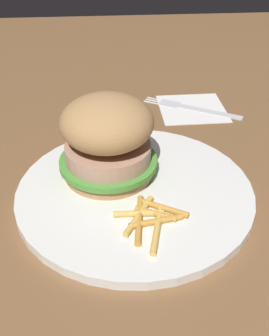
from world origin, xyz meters
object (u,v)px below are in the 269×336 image
object	(u,v)px
fries_pile	(150,218)
sandwich	(107,138)
plate	(135,192)
napkin	(192,108)
fork	(191,107)

from	to	relation	value
fries_pile	sandwich	bearing A→B (deg)	-65.39
plate	fries_pile	distance (m)	0.06
fries_pile	napkin	xyz separation A→B (m)	(-0.10, -0.29, -0.01)
plate	sandwich	world-z (taller)	sandwich
napkin	fork	distance (m)	0.00
sandwich	fries_pile	distance (m)	0.11
fries_pile	fork	size ratio (longest dim) A/B	0.57
sandwich	napkin	distance (m)	0.25
sandwich	fork	world-z (taller)	sandwich
plate	sandwich	xyz separation A→B (m)	(0.03, -0.03, 0.06)
sandwich	fries_pile	size ratio (longest dim) A/B	1.36
napkin	fork	xyz separation A→B (m)	(0.00, -0.00, 0.00)
sandwich	napkin	bearing A→B (deg)	-127.41
fries_pile	napkin	world-z (taller)	fries_pile
plate	napkin	distance (m)	0.26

